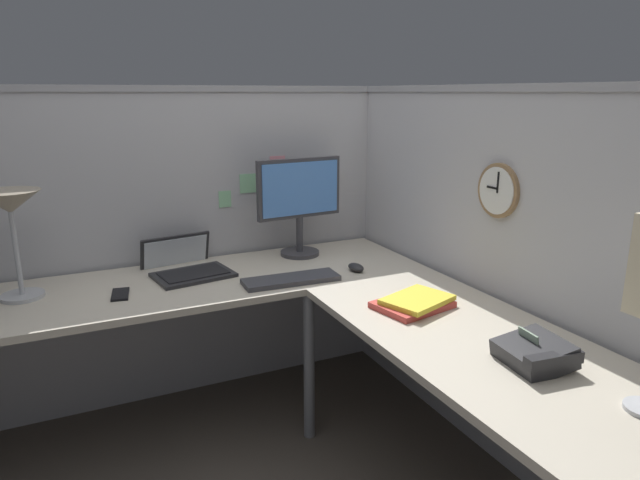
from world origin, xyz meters
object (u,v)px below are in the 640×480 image
at_px(laptop, 185,266).
at_px(office_phone, 536,354).
at_px(desk_lamp_dome, 10,211).
at_px(wall_clock, 499,190).
at_px(keyboard, 291,280).
at_px(computer_mouse, 356,267).
at_px(monitor, 299,199).
at_px(book_stack, 414,303).
at_px(cell_phone, 120,294).

distance_m(laptop, office_phone, 1.61).
bearing_deg(desk_lamp_dome, office_phone, -42.82).
distance_m(office_phone, wall_clock, 0.75).
bearing_deg(keyboard, computer_mouse, 5.90).
distance_m(monitor, office_phone, 1.46).
xyz_separation_m(monitor, laptop, (-0.60, -0.02, -0.27)).
distance_m(monitor, book_stack, 0.92).
bearing_deg(office_phone, keyboard, 109.76).
bearing_deg(cell_phone, office_phone, -38.28).
xyz_separation_m(computer_mouse, wall_clock, (0.36, -0.52, 0.42)).
bearing_deg(keyboard, office_phone, -67.25).
relative_size(keyboard, computer_mouse, 4.13).
distance_m(book_stack, wall_clock, 0.56).
distance_m(keyboard, computer_mouse, 0.34).
distance_m(cell_phone, wall_clock, 1.61).
distance_m(desk_lamp_dome, book_stack, 1.63).
bearing_deg(monitor, office_phone, -83.21).
relative_size(keyboard, desk_lamp_dome, 0.97).
distance_m(desk_lamp_dome, cell_phone, 0.53).
bearing_deg(cell_phone, monitor, 23.78).
bearing_deg(laptop, monitor, 2.11).
distance_m(computer_mouse, cell_phone, 1.06).
distance_m(laptop, desk_lamp_dome, 0.77).
height_order(computer_mouse, cell_phone, computer_mouse).
bearing_deg(monitor, keyboard, -118.80).
relative_size(monitor, book_stack, 1.53).
bearing_deg(office_phone, monitor, 96.79).
xyz_separation_m(cell_phone, wall_clock, (1.40, -0.65, 0.43)).
bearing_deg(cell_phone, computer_mouse, 2.55).
height_order(desk_lamp_dome, book_stack, desk_lamp_dome).
height_order(computer_mouse, office_phone, office_phone).
bearing_deg(computer_mouse, desk_lamp_dome, 169.00).
distance_m(cell_phone, office_phone, 1.62).
bearing_deg(monitor, desk_lamp_dome, -176.16).
bearing_deg(book_stack, keyboard, 122.69).
bearing_deg(wall_clock, monitor, 119.12).
relative_size(laptop, wall_clock, 1.95).
bearing_deg(computer_mouse, keyboard, -177.09).
xyz_separation_m(laptop, office_phone, (0.77, -1.41, 0.01)).
height_order(laptop, cell_phone, laptop).
bearing_deg(keyboard, monitor, 64.19).
bearing_deg(book_stack, computer_mouse, 87.49).
relative_size(desk_lamp_dome, wall_clock, 2.02).
bearing_deg(laptop, cell_phone, -146.50).
bearing_deg(desk_lamp_dome, computer_mouse, -11.00).
bearing_deg(laptop, keyboard, -42.36).
height_order(office_phone, book_stack, office_phone).
bearing_deg(office_phone, wall_clock, 59.97).
relative_size(book_stack, wall_clock, 1.49).
bearing_deg(wall_clock, office_phone, -120.03).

